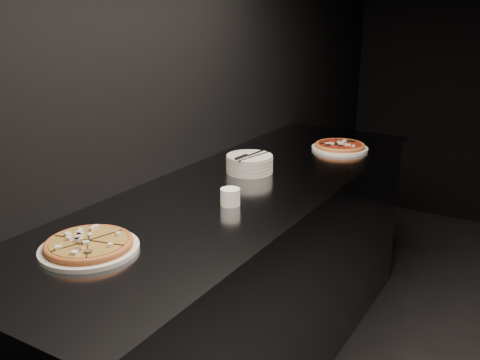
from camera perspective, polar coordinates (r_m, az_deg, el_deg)
The scene contains 7 objects.
wall_left at distance 2.37m, azimuth -7.38°, elevation 12.18°, with size 0.02×5.00×2.80m, color black.
counter at distance 2.45m, azimuth 0.48°, elevation -10.67°, with size 0.74×2.44×0.92m.
pizza_mushroom at distance 1.71m, azimuth -15.81°, elevation -6.71°, with size 0.33×0.33×0.04m.
pizza_tomato at distance 2.85m, azimuth 10.60°, elevation 3.56°, with size 0.29×0.29×0.03m.
plate_stack at distance 2.42m, azimuth 1.02°, elevation 1.78°, with size 0.21×0.21×0.08m.
cutlery at distance 2.39m, azimuth 1.00°, elevation 2.62°, with size 0.10×0.22×0.01m.
ramekin at distance 2.01m, azimuth -1.05°, elevation -1.76°, with size 0.07×0.07×0.06m.
Camera 1 is at (-1.04, -1.85, 1.64)m, focal length 40.00 mm.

